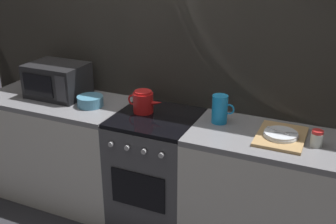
# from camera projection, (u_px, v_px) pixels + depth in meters

# --- Properties ---
(ground_plane) EXTENTS (8.00, 8.00, 0.00)m
(ground_plane) POSITION_uv_depth(u_px,v_px,m) (157.00, 218.00, 3.31)
(ground_plane) COLOR #2D2D33
(back_wall) EXTENTS (3.60, 0.05, 2.40)m
(back_wall) POSITION_uv_depth(u_px,v_px,m) (174.00, 65.00, 3.12)
(back_wall) COLOR #A39989
(back_wall) RESTS_ON ground_plane
(counter_left) EXTENTS (1.20, 0.60, 0.90)m
(counter_left) POSITION_uv_depth(u_px,v_px,m) (61.00, 148.00, 3.48)
(counter_left) COLOR silver
(counter_left) RESTS_ON ground_plane
(stove_unit) EXTENTS (0.60, 0.63, 0.90)m
(stove_unit) POSITION_uv_depth(u_px,v_px,m) (156.00, 170.00, 3.14)
(stove_unit) COLOR #4C4C51
(stove_unit) RESTS_ON ground_plane
(counter_right) EXTENTS (1.20, 0.60, 0.90)m
(counter_right) POSITION_uv_depth(u_px,v_px,m) (275.00, 198.00, 2.80)
(counter_right) COLOR silver
(counter_right) RESTS_ON ground_plane
(microwave) EXTENTS (0.46, 0.35, 0.27)m
(microwave) POSITION_uv_depth(u_px,v_px,m) (57.00, 80.00, 3.31)
(microwave) COLOR black
(microwave) RESTS_ON counter_left
(kettle) EXTENTS (0.28, 0.15, 0.17)m
(kettle) POSITION_uv_depth(u_px,v_px,m) (143.00, 102.00, 3.01)
(kettle) COLOR red
(kettle) RESTS_ON stove_unit
(mixing_bowl) EXTENTS (0.20, 0.20, 0.08)m
(mixing_bowl) POSITION_uv_depth(u_px,v_px,m) (90.00, 101.00, 3.14)
(mixing_bowl) COLOR teal
(mixing_bowl) RESTS_ON counter_left
(pitcher) EXTENTS (0.16, 0.11, 0.20)m
(pitcher) POSITION_uv_depth(u_px,v_px,m) (220.00, 109.00, 2.83)
(pitcher) COLOR #198CD8
(pitcher) RESTS_ON counter_right
(dish_pile) EXTENTS (0.30, 0.40, 0.06)m
(dish_pile) POSITION_uv_depth(u_px,v_px,m) (281.00, 136.00, 2.63)
(dish_pile) COLOR tan
(dish_pile) RESTS_ON counter_right
(spice_jar) EXTENTS (0.08, 0.08, 0.10)m
(spice_jar) POSITION_uv_depth(u_px,v_px,m) (317.00, 138.00, 2.52)
(spice_jar) COLOR silver
(spice_jar) RESTS_ON counter_right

